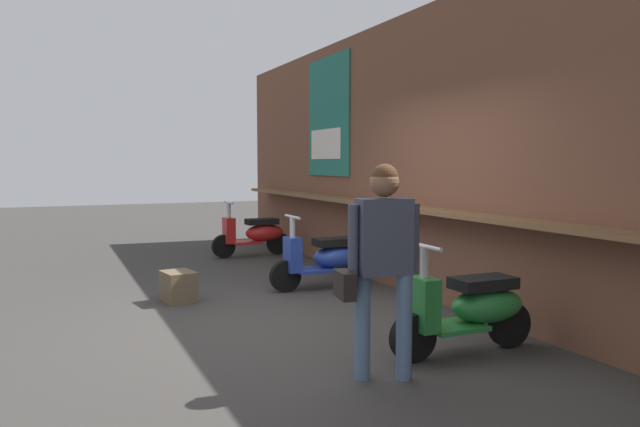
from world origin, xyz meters
The scene contains 7 objects.
ground_plane centered at (0.00, 0.00, 0.00)m, with size 37.84×37.84×0.00m, color #383533.
market_stall_facade centered at (-0.01, 2.02, 1.73)m, with size 13.52×0.61×3.47m.
scooter_red centered at (-4.43, 1.08, 0.39)m, with size 0.46×1.40×0.97m.
scooter_blue centered at (-1.47, 1.08, 0.39)m, with size 0.46×1.40×0.97m.
scooter_green centered at (1.45, 1.08, 0.39)m, with size 0.46×1.40×0.97m.
shopper_with_handbag centered at (1.68, 0.06, 0.98)m, with size 0.30×0.66×1.62m.
merchandise_crate centered at (-1.48, -0.84, 0.18)m, with size 0.41×0.33×0.36m, color brown.
Camera 1 is at (5.47, -2.16, 1.63)m, focal length 33.38 mm.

